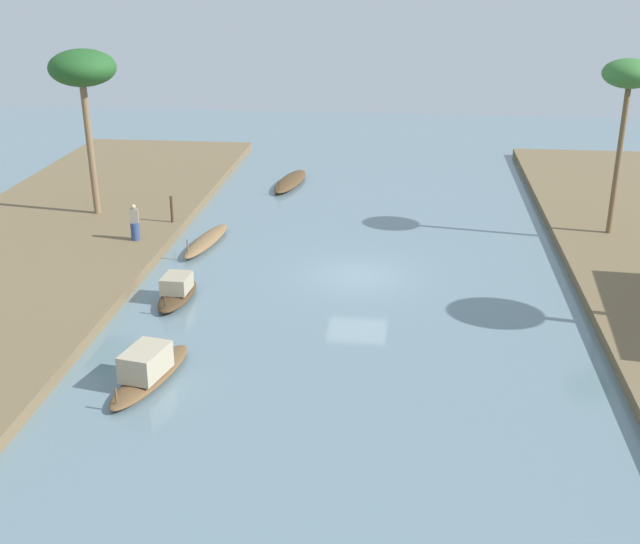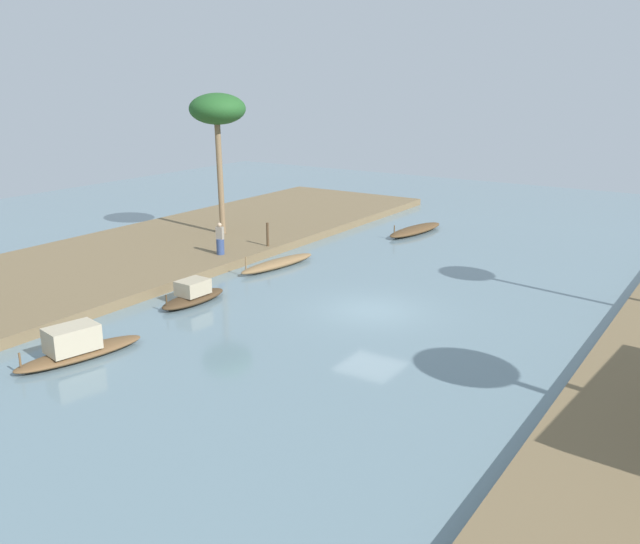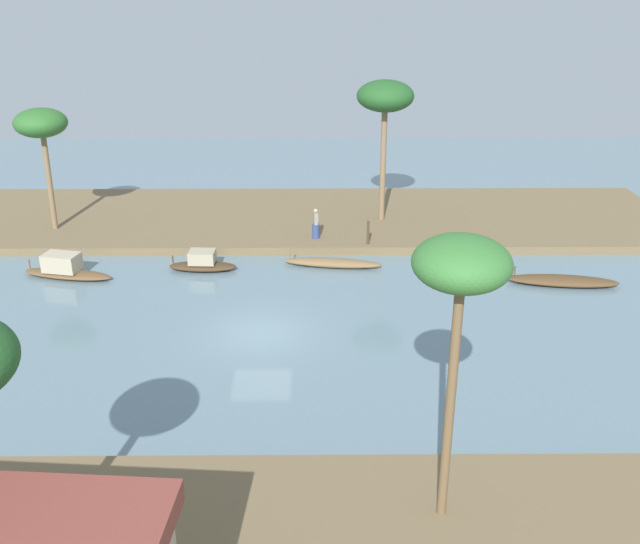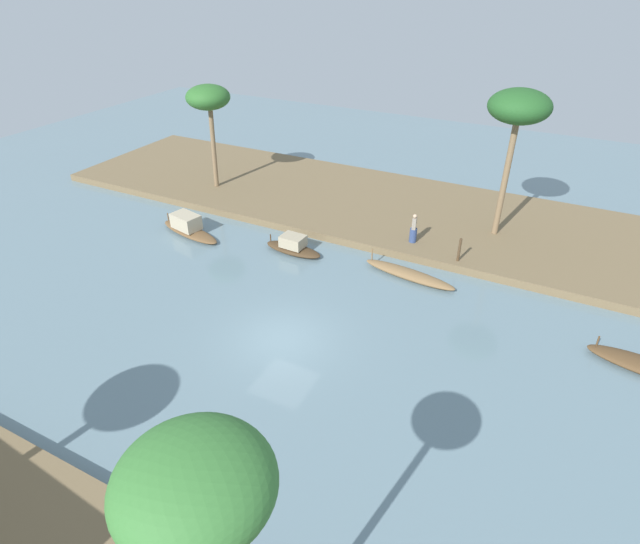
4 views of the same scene
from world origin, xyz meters
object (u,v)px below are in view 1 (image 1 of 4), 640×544
(person_on_near_bank, at_px, (135,226))
(mooring_post, at_px, (172,209))
(sampan_with_tall_canopy, at_px, (206,241))
(palm_tree_left_near, at_px, (83,71))
(palm_tree_right_short, at_px, (629,79))
(sampan_open_hull, at_px, (290,181))
(sampan_upstream_small, at_px, (148,370))
(sampan_with_red_awning, at_px, (177,291))

(person_on_near_bank, height_order, mooring_post, person_on_near_bank)
(sampan_with_tall_canopy, height_order, palm_tree_left_near, palm_tree_left_near)
(sampan_with_tall_canopy, relative_size, palm_tree_right_short, 0.64)
(sampan_with_tall_canopy, height_order, palm_tree_right_short, palm_tree_right_short)
(sampan_open_hull, bearing_deg, person_on_near_bank, -17.22)
(sampan_open_hull, distance_m, sampan_with_tall_canopy, 11.23)
(sampan_open_hull, height_order, person_on_near_bank, person_on_near_bank)
(sampan_upstream_small, xyz_separation_m, sampan_with_tall_canopy, (-13.14, -1.26, -0.24))
(sampan_with_tall_canopy, distance_m, sampan_with_red_awning, 6.55)
(person_on_near_bank, xyz_separation_m, mooring_post, (-2.77, 0.94, -0.02))
(mooring_post, bearing_deg, sampan_open_hull, 153.72)
(mooring_post, bearing_deg, palm_tree_left_near, -104.44)
(sampan_with_red_awning, xyz_separation_m, palm_tree_right_short, (-9.02, 18.13, 7.13))
(person_on_near_bank, height_order, palm_tree_right_short, palm_tree_right_short)
(sampan_open_hull, height_order, sampan_with_red_awning, sampan_with_red_awning)
(sampan_with_red_awning, relative_size, person_on_near_bank, 2.06)
(person_on_near_bank, bearing_deg, palm_tree_left_near, 119.78)
(palm_tree_right_short, bearing_deg, palm_tree_left_near, -91.19)
(sampan_with_red_awning, height_order, mooring_post, mooring_post)
(sampan_with_tall_canopy, relative_size, person_on_near_bank, 3.03)
(sampan_upstream_small, height_order, person_on_near_bank, person_on_near_bank)
(sampan_upstream_small, bearing_deg, palm_tree_right_short, 144.24)
(sampan_with_red_awning, distance_m, mooring_post, 8.85)
(person_on_near_bank, distance_m, palm_tree_left_near, 8.07)
(sampan_upstream_small, relative_size, sampan_with_red_awning, 1.37)
(palm_tree_left_near, height_order, palm_tree_right_short, palm_tree_left_near)
(sampan_upstream_small, relative_size, mooring_post, 3.67)
(sampan_upstream_small, xyz_separation_m, person_on_near_bank, (-12.29, -4.30, 0.65))
(sampan_upstream_small, height_order, sampan_with_red_awning, sampan_upstream_small)
(sampan_with_red_awning, bearing_deg, sampan_with_tall_canopy, -174.10)
(sampan_upstream_small, distance_m, palm_tree_left_near, 19.13)
(sampan_upstream_small, xyz_separation_m, mooring_post, (-15.06, -3.36, 0.63))
(sampan_with_red_awning, xyz_separation_m, mooring_post, (-8.46, -2.50, 0.71))
(sampan_with_red_awning, relative_size, palm_tree_left_near, 0.43)
(palm_tree_left_near, bearing_deg, sampan_with_red_awning, 35.03)
(sampan_open_hull, relative_size, sampan_with_red_awning, 1.55)
(palm_tree_left_near, bearing_deg, sampan_upstream_small, 25.06)
(sampan_open_hull, distance_m, palm_tree_left_near, 13.80)
(sampan_with_red_awning, relative_size, palm_tree_right_short, 0.43)
(sampan_open_hull, height_order, sampan_with_tall_canopy, sampan_with_tall_canopy)
(sampan_with_red_awning, bearing_deg, sampan_open_hull, 176.01)
(sampan_with_tall_canopy, bearing_deg, palm_tree_right_short, 105.52)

